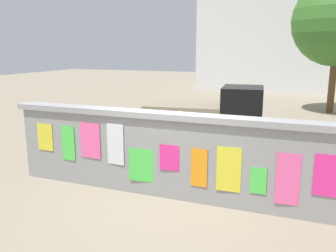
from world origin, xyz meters
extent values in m
plane|color=gray|center=(0.00, 8.00, 0.00)|extent=(60.00, 60.00, 0.00)
cube|color=gray|center=(0.00, 0.00, 0.81)|extent=(7.08, 0.30, 1.63)
cube|color=#979797|center=(0.00, 0.00, 1.69)|extent=(7.28, 0.42, 0.12)
cube|color=yellow|center=(-2.97, -0.16, 1.01)|extent=(0.41, 0.01, 0.61)
cube|color=#4CD84C|center=(-2.35, -0.16, 0.93)|extent=(0.34, 0.02, 0.78)
cube|color=#F9599E|center=(-1.77, -0.16, 1.05)|extent=(0.49, 0.02, 0.78)
cube|color=silver|center=(-1.16, -0.16, 1.03)|extent=(0.39, 0.03, 0.87)
cube|color=#4CD84C|center=(-0.57, -0.16, 0.64)|extent=(0.54, 0.04, 0.69)
cube|color=#F42D8C|center=(0.05, -0.16, 0.87)|extent=(0.40, 0.03, 0.52)
cube|color=orange|center=(0.66, -0.16, 0.74)|extent=(0.33, 0.02, 0.75)
cube|color=yellow|center=(1.23, -0.16, 0.78)|extent=(0.46, 0.03, 0.86)
cube|color=#4CD84C|center=(1.78, -0.16, 0.64)|extent=(0.29, 0.01, 0.49)
cube|color=#F9599E|center=(2.28, -0.16, 0.74)|extent=(0.42, 0.03, 0.95)
cube|color=#F42D8C|center=(2.94, -0.16, 0.89)|extent=(0.51, 0.01, 0.74)
cylinder|color=black|center=(0.72, 5.03, 0.35)|extent=(0.72, 0.28, 0.70)
cylinder|color=black|center=(0.87, 3.74, 0.35)|extent=(0.72, 0.28, 0.70)
cylinder|color=black|center=(-1.76, 4.74, 0.35)|extent=(0.72, 0.28, 0.70)
cylinder|color=black|center=(-1.61, 3.45, 0.35)|extent=(0.72, 0.28, 0.70)
cube|color=black|center=(0.70, 4.37, 1.10)|extent=(1.37, 1.63, 1.50)
cube|color=gray|center=(-1.09, 4.16, 0.80)|extent=(2.56, 1.77, 0.90)
cylinder|color=black|center=(2.19, 3.32, 0.30)|extent=(0.61, 0.23, 0.60)
cube|color=#1933A5|center=(2.83, 3.44, 0.58)|extent=(1.03, 0.42, 0.32)
cube|color=black|center=(2.64, 3.41, 0.76)|extent=(0.59, 0.32, 0.10)
cylinder|color=black|center=(2.29, 1.84, 0.33)|extent=(0.66, 0.05, 0.66)
cylinder|color=black|center=(1.24, 1.82, 0.33)|extent=(0.66, 0.05, 0.66)
cube|color=silver|center=(1.76, 1.83, 0.51)|extent=(0.95, 0.06, 0.06)
cylinder|color=silver|center=(1.61, 1.83, 0.73)|extent=(0.03, 0.03, 0.40)
cube|color=black|center=(1.61, 1.83, 0.93)|extent=(0.20, 0.08, 0.05)
cube|color=black|center=(2.24, 1.84, 0.88)|extent=(0.05, 0.44, 0.03)
cylinder|color=black|center=(-1.93, 1.19, 0.33)|extent=(0.65, 0.17, 0.66)
cylinder|color=black|center=(-2.96, 0.98, 0.33)|extent=(0.65, 0.17, 0.66)
cube|color=silver|center=(-2.45, 1.08, 0.51)|extent=(0.94, 0.23, 0.06)
cylinder|color=silver|center=(-2.60, 1.05, 0.73)|extent=(0.04, 0.04, 0.40)
cube|color=black|center=(-2.60, 1.05, 0.93)|extent=(0.21, 0.12, 0.05)
cube|color=black|center=(-1.98, 1.18, 0.88)|extent=(0.13, 0.44, 0.03)
cylinder|color=#338CBF|center=(-0.11, 1.03, 0.40)|extent=(0.12, 0.12, 0.80)
cylinder|color=#338CBF|center=(-0.12, 0.85, 0.40)|extent=(0.12, 0.12, 0.80)
cylinder|color=#BF6626|center=(-0.12, 0.94, 1.10)|extent=(0.35, 0.35, 0.60)
sphere|color=#8C664C|center=(-0.12, 0.94, 1.51)|extent=(0.22, 0.22, 0.22)
cylinder|color=yellow|center=(2.89, 0.89, 0.40)|extent=(0.12, 0.12, 0.80)
cylinder|color=yellow|center=(3.03, 0.77, 0.40)|extent=(0.12, 0.12, 0.80)
cylinder|color=#D83F72|center=(2.96, 0.83, 1.10)|extent=(0.48, 0.48, 0.60)
sphere|color=#8C664C|center=(2.96, 0.83, 1.51)|extent=(0.22, 0.22, 0.22)
cylinder|color=brown|center=(3.62, 11.85, 1.38)|extent=(0.31, 0.31, 2.77)
cube|color=silver|center=(0.39, 21.20, 3.89)|extent=(11.02, 5.07, 7.78)
camera|label=1|loc=(2.43, -6.33, 2.98)|focal=37.53mm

